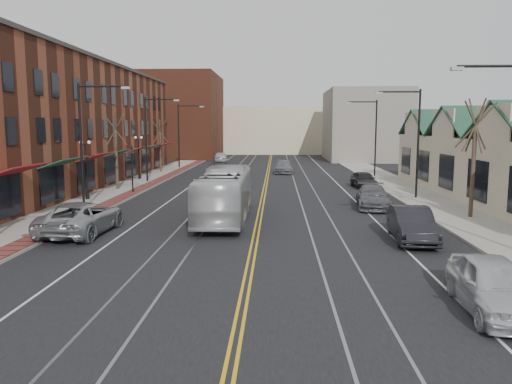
# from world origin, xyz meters

# --- Properties ---
(ground) EXTENTS (160.00, 160.00, 0.00)m
(ground) POSITION_xyz_m (0.00, 0.00, 0.00)
(ground) COLOR black
(ground) RESTS_ON ground
(sidewalk_left) EXTENTS (4.00, 120.00, 0.15)m
(sidewalk_left) POSITION_xyz_m (-12.00, 20.00, 0.07)
(sidewalk_left) COLOR gray
(sidewalk_left) RESTS_ON ground
(sidewalk_right) EXTENTS (4.00, 120.00, 0.15)m
(sidewalk_right) POSITION_xyz_m (12.00, 20.00, 0.07)
(sidewalk_right) COLOR gray
(sidewalk_right) RESTS_ON ground
(building_left) EXTENTS (10.00, 50.00, 11.00)m
(building_left) POSITION_xyz_m (-19.00, 27.00, 5.50)
(building_left) COLOR brown
(building_left) RESTS_ON ground
(backdrop_left) EXTENTS (14.00, 18.00, 14.00)m
(backdrop_left) POSITION_xyz_m (-16.00, 70.00, 7.00)
(backdrop_left) COLOR brown
(backdrop_left) RESTS_ON ground
(backdrop_mid) EXTENTS (22.00, 14.00, 9.00)m
(backdrop_mid) POSITION_xyz_m (0.00, 85.00, 4.50)
(backdrop_mid) COLOR #BDAB91
(backdrop_mid) RESTS_ON ground
(backdrop_right) EXTENTS (12.00, 16.00, 11.00)m
(backdrop_right) POSITION_xyz_m (15.00, 65.00, 5.50)
(backdrop_right) COLOR slate
(backdrop_right) RESTS_ON ground
(streetlight_l_1) EXTENTS (3.33, 0.25, 8.00)m
(streetlight_l_1) POSITION_xyz_m (-11.05, 16.00, 5.03)
(streetlight_l_1) COLOR black
(streetlight_l_1) RESTS_ON sidewalk_left
(streetlight_l_2) EXTENTS (3.33, 0.25, 8.00)m
(streetlight_l_2) POSITION_xyz_m (-11.05, 32.00, 5.03)
(streetlight_l_2) COLOR black
(streetlight_l_2) RESTS_ON sidewalk_left
(streetlight_l_3) EXTENTS (3.33, 0.25, 8.00)m
(streetlight_l_3) POSITION_xyz_m (-11.05, 48.00, 5.03)
(streetlight_l_3) COLOR black
(streetlight_l_3) RESTS_ON sidewalk_left
(streetlight_r_1) EXTENTS (3.33, 0.25, 8.00)m
(streetlight_r_1) POSITION_xyz_m (11.05, 22.00, 5.03)
(streetlight_r_1) COLOR black
(streetlight_r_1) RESTS_ON sidewalk_right
(streetlight_r_2) EXTENTS (3.33, 0.25, 8.00)m
(streetlight_r_2) POSITION_xyz_m (11.05, 38.00, 5.03)
(streetlight_r_2) COLOR black
(streetlight_r_2) RESTS_ON sidewalk_right
(lamppost_l_2) EXTENTS (0.84, 0.28, 4.27)m
(lamppost_l_2) POSITION_xyz_m (-12.80, 20.00, 2.20)
(lamppost_l_2) COLOR black
(lamppost_l_2) RESTS_ON sidewalk_left
(lamppost_l_3) EXTENTS (0.84, 0.28, 4.27)m
(lamppost_l_3) POSITION_xyz_m (-12.80, 34.00, 2.20)
(lamppost_l_3) COLOR black
(lamppost_l_3) RESTS_ON sidewalk_left
(tree_left_near) EXTENTS (1.78, 1.37, 6.48)m
(tree_left_near) POSITION_xyz_m (-12.50, 26.00, 3.51)
(tree_left_near) COLOR #382B21
(tree_left_near) RESTS_ON sidewalk_left
(tree_left_far) EXTENTS (1.66, 1.28, 6.02)m
(tree_left_far) POSITION_xyz_m (-12.50, 42.00, 3.28)
(tree_left_far) COLOR #382B21
(tree_left_far) RESTS_ON sidewalk_left
(tree_right_mid) EXTENTS (1.90, 1.46, 6.93)m
(tree_right_mid) POSITION_xyz_m (12.50, 14.00, 3.75)
(tree_right_mid) COLOR #382B21
(tree_right_mid) RESTS_ON sidewalk_right
(manhole_far) EXTENTS (0.60, 0.60, 0.02)m
(manhole_far) POSITION_xyz_m (-11.20, 8.00, 0.16)
(manhole_far) COLOR #592D19
(manhole_far) RESTS_ON sidewalk_left
(traffic_signal) EXTENTS (0.18, 0.15, 3.80)m
(traffic_signal) POSITION_xyz_m (-10.60, 24.00, 2.35)
(traffic_signal) COLOR black
(traffic_signal) RESTS_ON sidewalk_left
(transit_bus) EXTENTS (2.58, 10.83, 3.01)m
(transit_bus) POSITION_xyz_m (-2.00, 13.32, 1.51)
(transit_bus) COLOR silver
(transit_bus) RESTS_ON ground
(parked_suv) EXTENTS (2.98, 6.09, 1.66)m
(parked_suv) POSITION_xyz_m (-8.91, 9.11, 0.83)
(parked_suv) COLOR #9EA2A5
(parked_suv) RESTS_ON ground
(parked_car_a) EXTENTS (2.31, 4.96, 1.64)m
(parked_car_a) POSITION_xyz_m (7.50, -0.99, 0.82)
(parked_car_a) COLOR silver
(parked_car_a) RESTS_ON ground
(parked_car_b) EXTENTS (2.08, 5.06, 1.63)m
(parked_car_b) POSITION_xyz_m (7.50, 8.17, 0.82)
(parked_car_b) COLOR black
(parked_car_b) RESTS_ON ground
(parked_car_c) EXTENTS (2.67, 5.39, 1.51)m
(parked_car_c) POSITION_xyz_m (7.50, 17.82, 0.75)
(parked_car_c) COLOR #58585F
(parked_car_c) RESTS_ON ground
(parked_car_d) EXTENTS (2.09, 4.47, 1.48)m
(parked_car_d) POSITION_xyz_m (8.74, 28.60, 0.74)
(parked_car_d) COLOR black
(parked_car_d) RESTS_ON ground
(distant_car_left) EXTENTS (1.79, 4.43, 1.43)m
(distant_car_left) POSITION_xyz_m (-5.24, 38.62, 0.72)
(distant_car_left) COLOR black
(distant_car_left) RESTS_ON ground
(distant_car_right) EXTENTS (2.25, 5.17, 1.48)m
(distant_car_right) POSITION_xyz_m (1.86, 42.10, 0.74)
(distant_car_right) COLOR slate
(distant_car_right) RESTS_ON ground
(distant_car_far) EXTENTS (2.47, 5.04, 1.65)m
(distant_car_far) POSITION_xyz_m (-7.26, 57.94, 0.83)
(distant_car_far) COLOR #BABCC2
(distant_car_far) RESTS_ON ground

